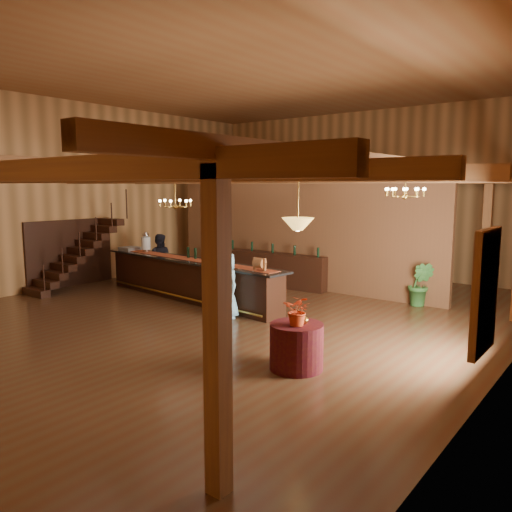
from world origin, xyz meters
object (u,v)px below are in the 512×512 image
Objects in this scene: beverage_dispenser at (146,242)px; tasting_bar at (189,279)px; bartender at (222,267)px; floor_plant at (421,284)px; round_table at (296,346)px; chandelier_left at (175,203)px; raffle_drum at (260,263)px; pendant_lamp at (298,224)px; chandelier_right at (405,192)px; guest at (227,285)px; staff_second at (159,260)px; backbar_shelf at (273,269)px.

tasting_bar is at bearing -6.90° from beverage_dispenser.
bartender is (0.46, 0.79, 0.26)m from tasting_bar.
tasting_bar is at bearing -149.62° from floor_plant.
chandelier_left is at bearing 159.00° from round_table.
tasting_bar reaches higher than round_table.
raffle_drum is 3.54m from pendant_lamp.
round_table is at bearing -98.05° from chandelier_right.
pendant_lamp is (2.49, -2.24, 1.15)m from raffle_drum.
guest is at bearing -156.15° from chandelier_right.
round_table is 3.50m from guest.
floor_plant is (2.55, 3.31, -0.69)m from raffle_drum.
pendant_lamp is at bearing 119.74° from staff_second.
tasting_bar is 5.96m from floor_plant.
backbar_shelf is at bearing 83.96° from chandelier_left.
raffle_drum reaches higher than backbar_shelf.
round_table is at bearing -21.09° from tasting_bar.
beverage_dispenser reaches higher than raffle_drum.
guest is at bearing 113.97° from bartender.
round_table is (4.42, -5.40, -0.12)m from backbar_shelf.
raffle_drum is 2.44m from bartender.
round_table is 4.13m from chandelier_right.
staff_second is 1.39× the size of floor_plant.
guest is at bearing -128.76° from floor_plant.
chandelier_right reaches higher than bartender.
bartender is at bearing 144.31° from pendant_lamp.
raffle_drum is at bearing 138.04° from pendant_lamp.
floor_plant is at bearing 161.71° from staff_second.
floor_plant is (3.08, 3.84, -0.20)m from guest.
pendant_lamp reaches higher than round_table.
beverage_dispenser is at bearing -176.42° from chandelier_right.
bartender is at bearing 149.46° from guest.
beverage_dispenser is at bearing -158.83° from floor_plant.
guest is (-3.03, 1.71, 0.38)m from round_table.
chandelier_left is (-2.31, -0.40, 1.33)m from raffle_drum.
tasting_bar is 2.25m from staff_second.
backbar_shelf is 3.44m from staff_second.
chandelier_left is (-4.80, 1.84, 2.20)m from round_table.
backbar_shelf is (-1.93, 3.16, -0.75)m from raffle_drum.
guest is at bearing -14.71° from beverage_dispenser.
backbar_shelf is 5.84m from chandelier_right.
chandelier_right reaches higher than guest.
chandelier_left is 5.14m from pendant_lamp.
chandelier_left is 5.45m from chandelier_right.
beverage_dispenser is at bearing 178.51° from tasting_bar.
guest is at bearing -4.23° from chandelier_left.
backbar_shelf is 2.28× the size of staff_second.
beverage_dispenser is (-2.01, 0.24, 0.82)m from tasting_bar.
bartender is (-4.63, 3.33, -1.59)m from pendant_lamp.
chandelier_left and chandelier_right have the same top height.
staff_second is at bearing -21.15° from bartender.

